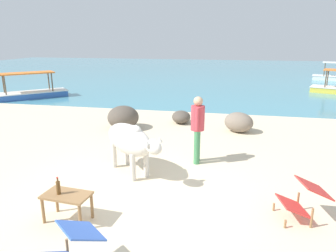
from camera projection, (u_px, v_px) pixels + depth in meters
The scene contains 12 objects.
sand_beach at pixel (146, 193), 6.12m from camera, with size 18.00×14.00×0.04m, color beige.
water_surface at pixel (215, 74), 26.85m from camera, with size 60.00×36.00×0.03m, color teal.
cow at pixel (130, 140), 6.81m from camera, with size 1.78×1.69×1.15m.
low_bench_table at pixel (67, 199), 5.07m from camera, with size 0.79×0.50×0.48m.
bottle at pixel (58, 187), 5.02m from camera, with size 0.07×0.07×0.30m.
deck_chair_near at pixel (303, 198), 5.11m from camera, with size 0.87×0.70×0.68m.
deck_chair_far at pixel (70, 248), 3.90m from camera, with size 0.90×0.93×0.68m.
person_standing at pixel (198, 125), 7.33m from camera, with size 0.32×0.51×1.62m.
shore_rock_large at pixel (239, 122), 9.97m from camera, with size 0.94×0.72×0.64m, color gray.
shore_rock_medium at pixel (123, 117), 10.33m from camera, with size 1.04×1.03×0.77m, color brown.
shore_rock_small at pixel (181, 117), 11.06m from camera, with size 0.82×0.65×0.43m, color brown.
boat_blue at pixel (29, 93), 15.81m from camera, with size 3.43×3.40×1.29m.
Camera 1 is at (1.56, -5.33, 2.95)m, focal length 33.35 mm.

